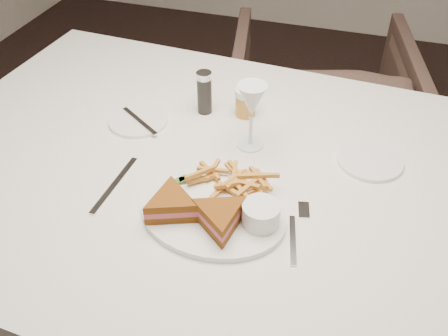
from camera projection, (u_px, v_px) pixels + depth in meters
table at (229, 270)px, 1.44m from camera, size 1.68×1.17×0.75m
chair_far at (317, 106)px, 2.12m from camera, size 0.84×0.80×0.74m
table_setting at (225, 174)px, 1.13m from camera, size 0.77×0.61×0.18m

